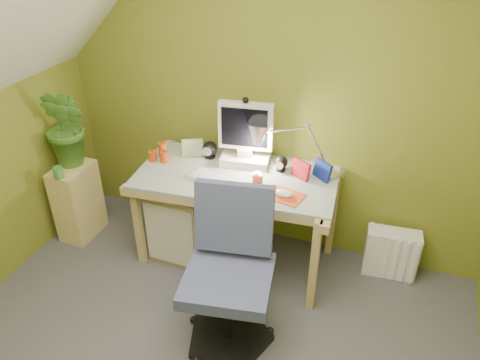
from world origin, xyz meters
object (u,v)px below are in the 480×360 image
(side_ledge, at_px, (78,201))
(desk, at_px, (237,218))
(potted_plant, at_px, (67,127))
(radiator, at_px, (391,253))
(task_chair, at_px, (228,277))
(desk_lamp, at_px, (310,137))
(monitor, at_px, (246,133))

(side_ledge, bearing_deg, desk, 7.41)
(potted_plant, height_order, radiator, potted_plant)
(desk, bearing_deg, potted_plant, 179.75)
(side_ledge, relative_size, potted_plant, 0.98)
(radiator, bearing_deg, side_ledge, -176.55)
(task_chair, bearing_deg, desk_lamp, 66.37)
(potted_plant, distance_m, radiator, 2.53)
(desk_lamp, bearing_deg, task_chair, -115.50)
(monitor, xyz_separation_m, radiator, (1.10, 0.05, -0.79))
(potted_plant, relative_size, radiator, 1.70)
(desk, xyz_separation_m, side_ledge, (-1.29, -0.17, -0.06))
(potted_plant, bearing_deg, radiator, 8.27)
(desk_lamp, height_order, task_chair, desk_lamp)
(side_ledge, relative_size, radiator, 1.67)
(monitor, distance_m, potted_plant, 1.32)
(desk_lamp, distance_m, radiator, 1.06)
(desk, height_order, side_ledge, desk)
(desk_lamp, bearing_deg, radiator, -8.01)
(desk, height_order, task_chair, task_chair)
(task_chair, bearing_deg, potted_plant, 147.05)
(radiator, bearing_deg, potted_plant, -177.72)
(desk, distance_m, side_ledge, 1.30)
(desk, xyz_separation_m, potted_plant, (-1.29, -0.12, 0.56))
(potted_plant, bearing_deg, desk, 5.21)
(desk, distance_m, monitor, 0.63)
(desk, distance_m, radiator, 1.14)
(potted_plant, xyz_separation_m, task_chair, (1.52, -0.63, -0.41))
(side_ledge, xyz_separation_m, radiator, (2.39, 0.40, -0.12))
(desk, relative_size, radiator, 3.72)
(monitor, height_order, task_chair, monitor)
(monitor, height_order, side_ledge, monitor)
(desk_lamp, relative_size, potted_plant, 0.90)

